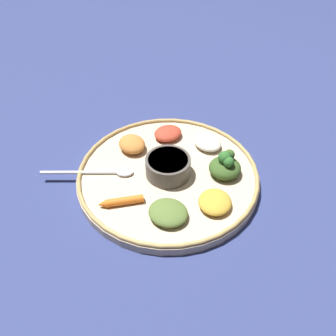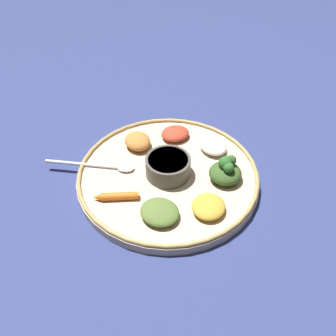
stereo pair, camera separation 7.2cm
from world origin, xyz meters
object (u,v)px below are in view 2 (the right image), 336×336
Objects in this scene: center_bowl at (168,166)px; carrot_near_spoon at (116,196)px; spoon at (103,166)px; greens_pile at (226,170)px.

carrot_near_spoon is (0.07, -0.09, -0.01)m from center_bowl.
greens_pile is at bearing 83.39° from spoon.
greens_pile is 0.90× the size of carrot_near_spoon.
carrot_near_spoon is (0.06, -0.20, -0.01)m from greens_pile.
carrot_near_spoon is at bearing -53.61° from center_bowl.
spoon is 2.18× the size of carrot_near_spoon.
greens_pile is (0.01, 0.11, 0.00)m from center_bowl.
center_bowl reaches higher than carrot_near_spoon.
center_bowl is at bearing 126.39° from carrot_near_spoon.
carrot_near_spoon reaches higher than spoon.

